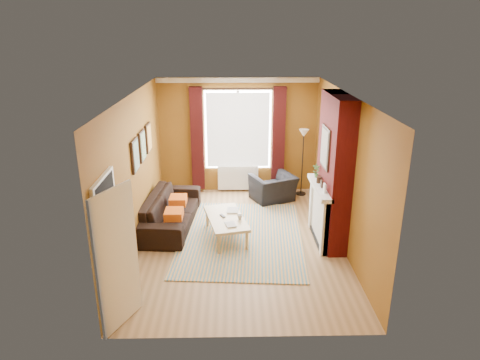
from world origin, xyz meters
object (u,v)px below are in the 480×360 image
Objects in this scene: sofa at (171,210)px; coffee_table at (226,219)px; armchair at (273,188)px; wicker_stool at (264,192)px; floor_lamp at (303,144)px.

sofa reaches higher than coffee_table.
sofa is at bearing 6.75° from armchair.
wicker_stool is at bearing -30.19° from armchair.
sofa is 1.60× the size of coffee_table.
coffee_table is at bearing -114.67° from wicker_stool.
wicker_stool is at bearing -51.64° from sofa.
armchair is 2.21m from coffee_table.
wicker_stool is at bearing 52.43° from coffee_table.
armchair is 0.58× the size of floor_lamp.
wicker_stool is 1.48m from floor_lamp.
armchair reaches higher than coffee_table.
sofa is 2.61m from armchair.
floor_lamp reaches higher than sofa.
armchair is (2.24, 1.33, -0.03)m from sofa.
coffee_table is 3.06m from floor_lamp.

